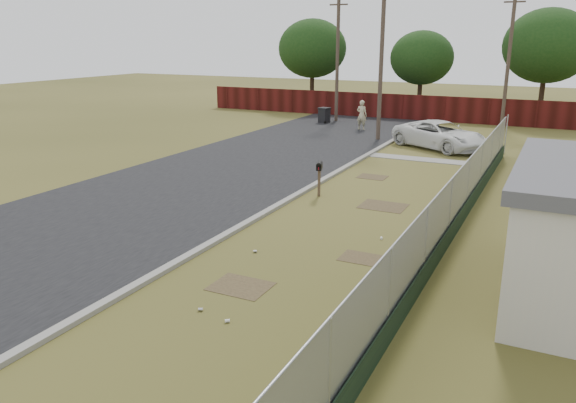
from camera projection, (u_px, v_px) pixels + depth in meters
The scene contains 11 objects.
ground at pixel (345, 230), 17.44m from camera, with size 120.00×120.00×0.00m, color brown.
street at pixel (273, 160), 27.24m from camera, with size 15.10×60.00×0.12m.
chainlink_fence at pixel (456, 210), 16.78m from camera, with size 0.10×27.06×2.02m.
privacy_fence at pixel (389, 106), 41.26m from camera, with size 30.00×0.12×1.80m, color #48110F.
utility_poles at pixel (409, 55), 35.47m from camera, with size 12.60×8.24×9.00m.
horizon_trees at pixel (489, 56), 36.07m from camera, with size 33.32×31.94×7.78m.
mailbox at pixel (319, 169), 20.89m from camera, with size 0.35×0.58×1.33m.
pickup_truck at pixel (440, 135), 30.05m from camera, with size 2.44×5.29×1.47m, color white.
pedestrian at pixel (362, 115), 36.15m from camera, with size 0.69×0.46×1.90m, color #BEB58B.
trash_bin at pixel (324, 115), 39.22m from camera, with size 0.83×0.90×1.06m.
scattered_litter at pixel (275, 275), 14.06m from camera, with size 2.95×6.44×0.07m.
Camera 1 is at (5.69, -15.58, 5.75)m, focal length 35.00 mm.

